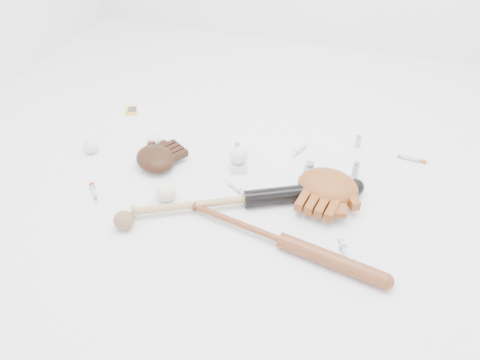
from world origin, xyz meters
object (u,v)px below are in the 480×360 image
(glove_dark, at_px, (155,158))
(bat_dark, at_px, (247,199))
(pedestal, at_px, (239,166))
(bat_wood, at_px, (282,241))

(glove_dark, bearing_deg, bat_dark, 17.81)
(pedestal, bearing_deg, bat_wood, -52.45)
(bat_wood, relative_size, glove_dark, 3.49)
(glove_dark, bearing_deg, bat_wood, 8.46)
(bat_dark, relative_size, glove_dark, 4.16)
(bat_dark, relative_size, bat_wood, 1.19)
(bat_dark, xyz_separation_m, bat_wood, (0.18, -0.17, -0.01))
(glove_dark, relative_size, pedestal, 3.16)
(bat_wood, xyz_separation_m, pedestal, (-0.29, 0.37, -0.01))
(bat_dark, height_order, glove_dark, glove_dark)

